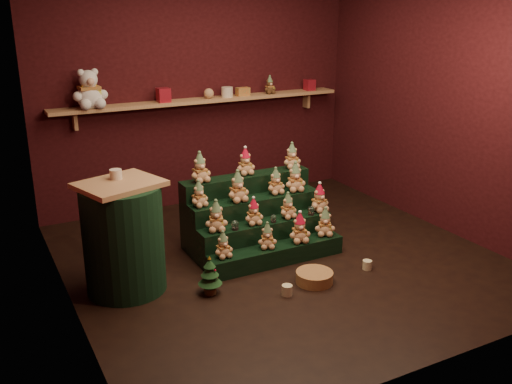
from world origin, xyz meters
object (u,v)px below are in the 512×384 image
side_table (124,237)px  wicker_basket (314,277)px  riser_tier_front (277,254)px  brown_bear (270,85)px  snow_globe_b (273,218)px  mini_christmas_tree (210,275)px  mug_right (367,265)px  snow_globe_a (235,225)px  mug_left (287,290)px  white_bear (89,84)px  snow_globe_c (311,211)px

side_table → wicker_basket: (1.53, -0.67, -0.44)m
riser_tier_front → brown_bear: 2.52m
riser_tier_front → snow_globe_b: (0.05, 0.16, 0.31)m
side_table → mini_christmas_tree: (0.62, -0.42, -0.32)m
mini_christmas_tree → mug_right: (1.51, -0.26, -0.13)m
snow_globe_a → mini_christmas_tree: snow_globe_a is taller
side_table → mini_christmas_tree: size_ratio=2.77×
riser_tier_front → mug_left: riser_tier_front is taller
wicker_basket → mug_left: bearing=-165.8°
snow_globe_a → mini_christmas_tree: 0.66m
snow_globe_b → wicker_basket: 0.76m
mug_left → brown_bear: 3.11m
riser_tier_front → mug_left: bearing=-111.7°
brown_bear → side_table: bearing=-143.6°
snow_globe_a → mug_right: size_ratio=1.08×
mini_christmas_tree → white_bear: (-0.44, 2.17, 1.41)m
snow_globe_b → white_bear: bearing=126.7°
snow_globe_a → side_table: side_table is taller
snow_globe_b → brown_bear: 2.23m
wicker_basket → brown_bear: bearing=70.2°
white_bear → riser_tier_front: bearing=-59.1°
snow_globe_a → mini_christmas_tree: (-0.45, -0.42, -0.23)m
snow_globe_c → mug_right: size_ratio=1.04×
snow_globe_a → side_table: size_ratio=0.10×
snow_globe_a → snow_globe_c: size_ratio=1.04×
riser_tier_front → snow_globe_c: 0.60m
snow_globe_b → white_bear: size_ratio=0.15×
riser_tier_front → side_table: (-1.43, 0.16, 0.40)m
mini_christmas_tree → wicker_basket: 0.95m
riser_tier_front → snow_globe_c: snow_globe_c is taller
brown_bear → riser_tier_front: bearing=-116.7°
mug_right → brown_bear: (0.28, 2.43, 1.39)m
snow_globe_b → mug_left: snow_globe_b is taller
riser_tier_front → snow_globe_a: (-0.37, 0.16, 0.32)m
mini_christmas_tree → mug_right: bearing=-9.7°
wicker_basket → mug_right: bearing=-0.3°
snow_globe_a → white_bear: white_bear is taller
mug_right → wicker_basket: 0.59m
riser_tier_front → brown_bear: bearing=63.0°
snow_globe_c → white_bear: bearing=134.9°
snow_globe_a → snow_globe_c: snow_globe_a is taller
riser_tier_front → mini_christmas_tree: (-0.81, -0.26, 0.08)m
snow_globe_a → mug_left: (0.13, -0.76, -0.36)m
white_bear → mug_right: bearing=-53.6°
snow_globe_b → wicker_basket: (0.05, -0.68, -0.35)m
mug_right → white_bear: bearing=128.7°
snow_globe_c → mug_left: 1.11m
mug_left → mug_right: mug_left is taller
mini_christmas_tree → snow_globe_c: bearing=17.9°
wicker_basket → brown_bear: 2.92m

